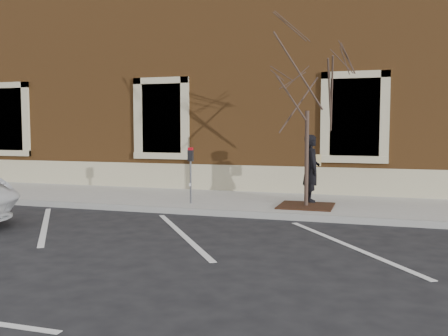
% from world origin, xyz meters
% --- Properties ---
extents(ground, '(120.00, 120.00, 0.00)m').
position_xyz_m(ground, '(0.00, 0.00, 0.00)').
color(ground, '#28282B').
rests_on(ground, ground).
extents(sidewalk_near, '(40.00, 3.50, 0.15)m').
position_xyz_m(sidewalk_near, '(0.00, 1.75, 0.07)').
color(sidewalk_near, beige).
rests_on(sidewalk_near, ground).
extents(curb_near, '(40.00, 0.12, 0.15)m').
position_xyz_m(curb_near, '(0.00, -0.05, 0.07)').
color(curb_near, '#9E9E99').
rests_on(curb_near, ground).
extents(parking_stripes, '(28.00, 4.40, 0.01)m').
position_xyz_m(parking_stripes, '(0.00, -2.20, 0.00)').
color(parking_stripes, silver).
rests_on(parking_stripes, ground).
extents(building_civic, '(40.00, 8.62, 8.00)m').
position_xyz_m(building_civic, '(0.00, 7.74, 4.00)').
color(building_civic, brown).
rests_on(building_civic, ground).
extents(man, '(0.57, 0.73, 1.78)m').
position_xyz_m(man, '(2.03, 1.74, 1.04)').
color(man, black).
rests_on(man, sidewalk_near).
extents(parking_meter, '(0.13, 0.10, 1.45)m').
position_xyz_m(parking_meter, '(-0.93, 0.70, 1.15)').
color(parking_meter, '#595B60').
rests_on(parking_meter, sidewalk_near).
extents(tree_grate, '(1.32, 1.32, 0.03)m').
position_xyz_m(tree_grate, '(1.99, 1.08, 0.17)').
color(tree_grate, '#3B1A13').
rests_on(tree_grate, sidewalk_near).
extents(sapling, '(2.58, 2.58, 4.30)m').
position_xyz_m(sapling, '(1.99, 1.08, 3.16)').
color(sapling, '#48332C').
rests_on(sapling, sidewalk_near).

